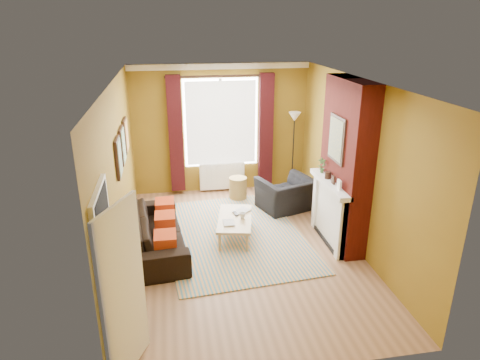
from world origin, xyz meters
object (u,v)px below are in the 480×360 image
at_px(armchair, 286,194).
at_px(floor_lamp, 294,130).
at_px(sofa, 157,232).
at_px(coffee_table, 235,220).
at_px(wicker_stool, 238,188).

bearing_deg(armchair, floor_lamp, -131.71).
relative_size(sofa, coffee_table, 1.74).
relative_size(wicker_stool, floor_lamp, 0.28).
xyz_separation_m(sofa, armchair, (2.57, 1.19, 0.01)).
height_order(armchair, floor_lamp, floor_lamp).
height_order(sofa, floor_lamp, floor_lamp).
relative_size(sofa, armchair, 2.13).
relative_size(coffee_table, floor_lamp, 0.69).
xyz_separation_m(armchair, coffee_table, (-1.21, -1.01, 0.01)).
xyz_separation_m(sofa, floor_lamp, (2.97, 2.16, 1.10)).
height_order(armchair, coffee_table, armchair).
relative_size(sofa, wicker_stool, 4.31).
bearing_deg(sofa, coffee_table, -87.73).
bearing_deg(coffee_table, sofa, -160.62).
xyz_separation_m(coffee_table, wicker_stool, (0.34, 1.73, -0.11)).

